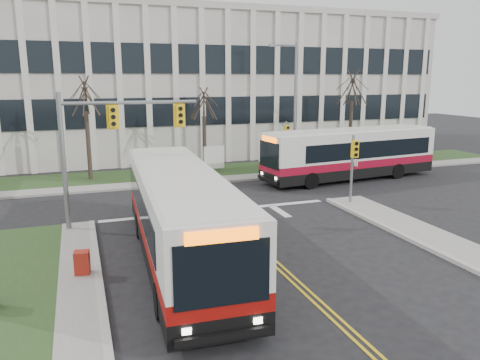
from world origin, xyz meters
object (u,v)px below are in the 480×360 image
streetlight (293,101)px  directory_sign (214,158)px  bus_main (180,218)px  newspaper_box_red (82,264)px  bus_cross (350,155)px

streetlight → directory_sign: 6.96m
streetlight → bus_main: size_ratio=0.72×
directory_sign → newspaper_box_red: 18.31m
directory_sign → bus_main: bus_main is taller
newspaper_box_red → directory_sign: bearing=67.2°
bus_main → newspaper_box_red: bearing=-172.8°
bus_cross → newspaper_box_red: bus_cross is taller
streetlight → bus_main: 18.48m
bus_cross → newspaper_box_red: bearing=-64.6°
directory_sign → bus_cross: (8.18, -4.83, 0.50)m
directory_sign → bus_cross: 9.52m
bus_main → newspaper_box_red: 3.74m
bus_main → bus_cross: (13.96, 10.66, -0.03)m
directory_sign → bus_main: 16.54m
bus_cross → streetlight: bearing=-149.7°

